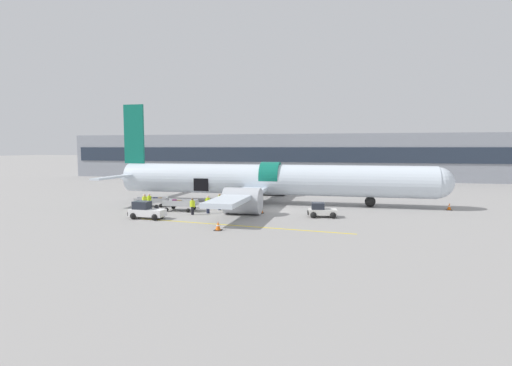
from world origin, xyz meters
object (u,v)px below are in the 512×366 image
object	(u,v)px
baggage_tug_lead	(321,211)
ground_crew_helper	(145,203)
baggage_tug_mid	(146,211)
ground_crew_loader_a	(149,202)
ground_crew_loader_b	(220,201)
suitcase_on_tarmac_upright	(157,210)
baggage_cart_queued	(152,202)
baggage_cart_loading	(181,205)
ground_crew_driver	(208,204)
ground_crew_supervisor	(192,206)
airplane	(266,181)

from	to	relation	value
baggage_tug_lead	ground_crew_helper	bearing A→B (deg)	-173.39
baggage_tug_mid	ground_crew_helper	world-z (taller)	ground_crew_helper
ground_crew_loader_a	ground_crew_loader_b	size ratio (longest dim) A/B	1.05
baggage_tug_lead	suitcase_on_tarmac_upright	distance (m)	15.28
baggage_cart_queued	ground_crew_loader_b	bearing A→B (deg)	-5.18
baggage_tug_mid	ground_crew_helper	bearing A→B (deg)	120.70
baggage_tug_mid	baggage_cart_queued	xyz separation A→B (m)	(-2.89, 6.71, -0.13)
baggage_cart_loading	ground_crew_helper	bearing A→B (deg)	-138.80
ground_crew_helper	suitcase_on_tarmac_upright	xyz separation A→B (m)	(1.08, 0.22, -0.61)
baggage_cart_queued	suitcase_on_tarmac_upright	distance (m)	4.85
baggage_cart_loading	ground_crew_driver	size ratio (longest dim) A/B	2.44
ground_crew_loader_a	ground_crew_supervisor	size ratio (longest dim) A/B	1.12
airplane	ground_crew_helper	bearing A→B (deg)	-136.24
ground_crew_loader_b	ground_crew_loader_a	bearing A→B (deg)	-160.47
suitcase_on_tarmac_upright	ground_crew_loader_b	bearing A→B (deg)	33.92
airplane	ground_crew_loader_b	xyz separation A→B (m)	(-3.52, -5.63, -1.69)
ground_crew_loader_a	ground_crew_driver	xyz separation A→B (m)	(5.97, 0.14, -0.03)
ground_crew_loader_a	baggage_tug_lead	bearing A→B (deg)	1.80
airplane	ground_crew_loader_b	bearing A→B (deg)	-122.01
ground_crew_driver	suitcase_on_tarmac_upright	size ratio (longest dim) A/B	2.00
airplane	ground_crew_loader_a	distance (m)	12.81
suitcase_on_tarmac_upright	airplane	bearing A→B (deg)	46.45
baggage_tug_lead	ground_crew_driver	size ratio (longest dim) A/B	1.63
baggage_tug_lead	ground_crew_supervisor	xyz separation A→B (m)	(-11.68, -1.43, 0.25)
baggage_cart_loading	ground_crew_loader_b	xyz separation A→B (m)	(3.51, 1.32, 0.29)
baggage_tug_mid	suitcase_on_tarmac_upright	xyz separation A→B (m)	(-0.33, 2.60, -0.28)
baggage_tug_mid	baggage_cart_queued	bearing A→B (deg)	113.31
baggage_cart_loading	ground_crew_driver	distance (m)	3.18
ground_crew_supervisor	baggage_cart_loading	bearing A→B (deg)	135.81
airplane	baggage_tug_lead	bearing A→B (deg)	-48.32
ground_crew_loader_b	ground_crew_helper	distance (m)	7.16
baggage_tug_lead	ground_crew_helper	size ratio (longest dim) A/B	1.47
baggage_tug_lead	baggage_cart_loading	bearing A→B (deg)	178.14
baggage_tug_mid	ground_crew_supervisor	world-z (taller)	ground_crew_supervisor
baggage_cart_loading	baggage_cart_queued	bearing A→B (deg)	154.14
ground_crew_supervisor	airplane	bearing A→B (deg)	59.96
airplane	suitcase_on_tarmac_upright	bearing A→B (deg)	-133.55
baggage_cart_loading	ground_crew_driver	bearing A→B (deg)	-15.02
baggage_tug_mid	ground_crew_loader_a	bearing A→B (deg)	113.91
baggage_tug_lead	suitcase_on_tarmac_upright	size ratio (longest dim) A/B	3.27
airplane	baggage_tug_lead	size ratio (longest dim) A/B	13.78
ground_crew_helper	baggage_tug_mid	bearing A→B (deg)	-59.30
airplane	ground_crew_driver	size ratio (longest dim) A/B	22.51
ground_crew_helper	airplane	bearing A→B (deg)	43.76
ground_crew_loader_b	ground_crew_helper	bearing A→B (deg)	-149.41
baggage_cart_loading	ground_crew_loader_a	size ratio (longest dim) A/B	2.36
ground_crew_loader_b	ground_crew_helper	world-z (taller)	ground_crew_helper
baggage_cart_queued	suitcase_on_tarmac_upright	xyz separation A→B (m)	(2.56, -4.11, -0.15)
ground_crew_driver	ground_crew_helper	size ratio (longest dim) A/B	0.90
baggage_tug_mid	ground_crew_loader_a	distance (m)	4.10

